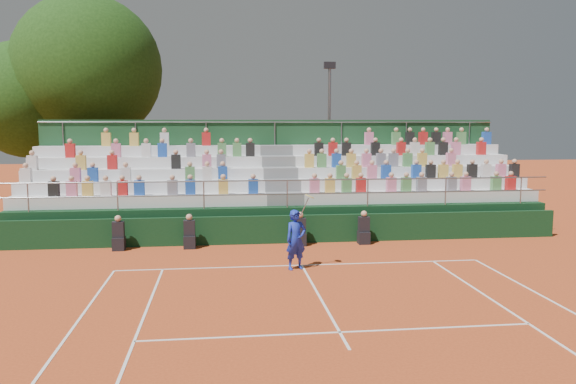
{
  "coord_description": "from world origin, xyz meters",
  "views": [
    {
      "loc": [
        -2.35,
        -16.32,
        4.26
      ],
      "look_at": [
        0.0,
        3.5,
        1.8
      ],
      "focal_mm": 35.0,
      "sensor_mm": 36.0,
      "label": 1
    }
  ],
  "objects": [
    {
      "name": "line_officials",
      "position": [
        -1.59,
        2.75,
        0.48
      ],
      "size": [
        8.85,
        0.4,
        1.19
      ],
      "color": "black",
      "rests_on": "ground"
    },
    {
      "name": "floodlight_mast",
      "position": [
        3.39,
        13.39,
        4.39
      ],
      "size": [
        0.6,
        0.25,
        7.46
      ],
      "color": "gray",
      "rests_on": "ground"
    },
    {
      "name": "tree_west",
      "position": [
        -11.68,
        12.71,
        5.39
      ],
      "size": [
        5.71,
        5.71,
        8.26
      ],
      "color": "#3C2916",
      "rests_on": "ground"
    },
    {
      "name": "tennis_player",
      "position": [
        -0.23,
        -0.41,
        0.88
      ],
      "size": [
        0.9,
        0.61,
        2.22
      ],
      "color": "#172CB3",
      "rests_on": "ground"
    },
    {
      "name": "tree_east",
      "position": [
        -8.8,
        12.53,
        6.84
      ],
      "size": [
        7.17,
        7.17,
        10.44
      ],
      "color": "#3C2916",
      "rests_on": "ground"
    },
    {
      "name": "courtside_wall",
      "position": [
        0.0,
        3.2,
        0.5
      ],
      "size": [
        20.0,
        0.15,
        1.0
      ],
      "primitive_type": "cube",
      "color": "black",
      "rests_on": "ground"
    },
    {
      "name": "ground",
      "position": [
        0.0,
        0.0,
        0.0
      ],
      "size": [
        90.0,
        90.0,
        0.0
      ],
      "primitive_type": "plane",
      "color": "#BD491F",
      "rests_on": "ground"
    },
    {
      "name": "grandstand",
      "position": [
        0.03,
        6.43,
        1.08
      ],
      "size": [
        20.0,
        5.2,
        4.4
      ],
      "color": "black",
      "rests_on": "ground"
    }
  ]
}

